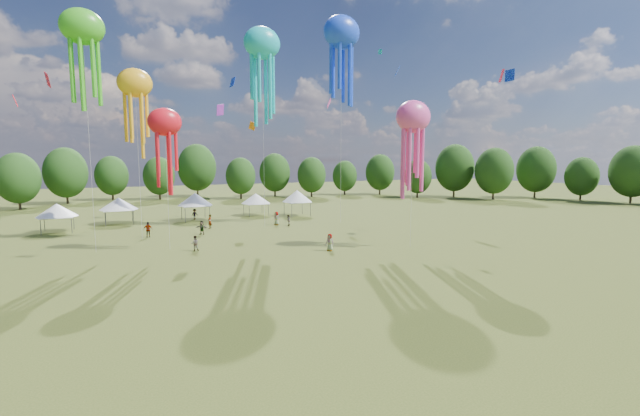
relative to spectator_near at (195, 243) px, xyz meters
name	(u,v)px	position (x,y,z in m)	size (l,w,h in m)	color
ground	(524,388)	(7.42, -32.78, -0.79)	(300.00, 300.00, 0.00)	#384416
spectator_near	(195,243)	(0.00, 0.00, 0.00)	(0.77, 0.60, 1.58)	gray
spectators_far	(231,224)	(6.60, 11.11, 0.09)	(19.51, 30.92, 1.93)	gray
festival_tents	(194,201)	(3.75, 22.21, 2.29)	(39.08, 9.53, 4.34)	#47474C
show_kites	(271,73)	(11.10, 7.05, 19.23)	(36.65, 23.71, 29.59)	#FFAF1A
treeline	(184,177)	(3.55, 29.73, 5.75)	(201.57, 95.24, 13.43)	#38281C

